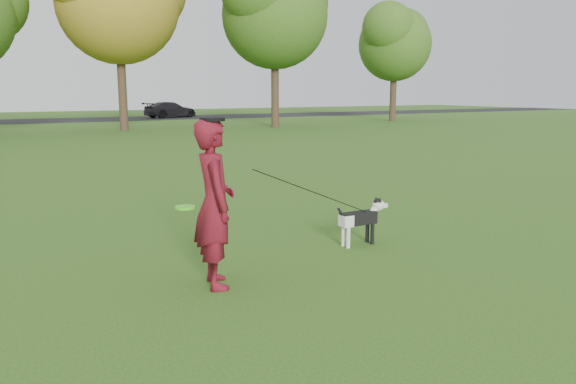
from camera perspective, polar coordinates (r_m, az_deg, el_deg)
ground at (r=7.59m, az=-0.58°, el=-7.50°), size 120.00×120.00×0.00m
road at (r=46.54m, az=-24.87°, el=6.55°), size 120.00×7.00×0.02m
man at (r=6.66m, az=-7.49°, el=-1.20°), size 0.61×0.81×2.00m
dog at (r=8.56m, az=7.55°, el=-2.50°), size 0.94×0.19×0.71m
car_right at (r=48.56m, az=-11.85°, el=8.19°), size 4.81×2.89×1.30m
man_held_items at (r=7.62m, az=3.03°, el=-0.17°), size 3.26×0.84×1.54m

